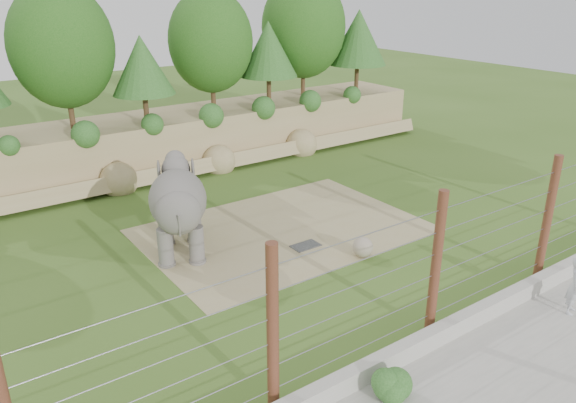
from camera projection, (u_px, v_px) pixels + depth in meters
ground at (323, 265)px, 18.37m from camera, size 90.00×90.00×0.00m
back_embankment at (169, 86)px, 26.83m from camera, size 30.00×5.52×8.77m
dirt_patch at (283, 230)px, 20.91m from camera, size 10.00×7.00×0.02m
drain_grate at (306, 246)px, 19.64m from camera, size 1.00×0.60×0.03m
elephant at (179, 212)px, 18.63m from camera, size 3.02×4.11×3.06m
stone_ball at (363, 247)px, 18.79m from camera, size 0.70×0.70×0.70m
retaining_wall at (445, 331)px, 14.49m from camera, size 26.00×0.35×0.50m
walkway at (511, 381)px, 13.07m from camera, size 26.00×4.00×0.01m
barrier_fence at (436, 264)px, 14.23m from camera, size 20.26×0.26×4.00m
walkway_shrub at (391, 386)px, 12.36m from camera, size 0.75×0.75×0.75m
zookeeper at (575, 286)px, 15.47m from camera, size 0.72×0.60×1.69m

